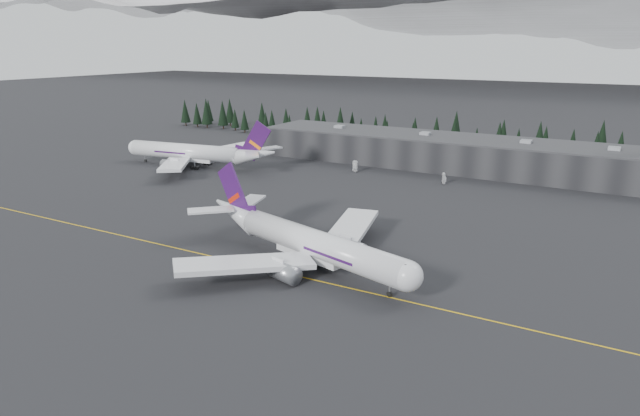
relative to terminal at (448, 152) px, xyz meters
The scene contains 9 objects.
ground 125.16m from the terminal, 90.00° to the right, with size 1400.00×1400.00×0.00m, color black.
taxiline 127.16m from the terminal, 90.00° to the right, with size 400.00×0.40×0.02m, color gold.
terminal is the anchor object (origin of this frame).
treeline 37.02m from the terminal, 90.00° to the left, with size 360.00×20.00×15.00m, color black.
mountain_ridge 875.02m from the terminal, 90.00° to the left, with size 4400.00×900.00×420.00m, color white, non-canonical shape.
jet_main 119.63m from the terminal, 88.25° to the right, with size 66.13×60.00×19.87m.
jet_parked 102.20m from the terminal, 150.63° to the right, with size 69.29×63.55×20.45m.
gse_vehicle_a 39.63m from the terminal, 137.05° to the right, with size 2.14×4.64×1.29m, color silver.
gse_vehicle_b 30.54m from the terminal, 74.32° to the right, with size 1.71×4.26×1.45m, color white.
Camera 1 is at (68.63, -99.81, 49.14)m, focal length 32.00 mm.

